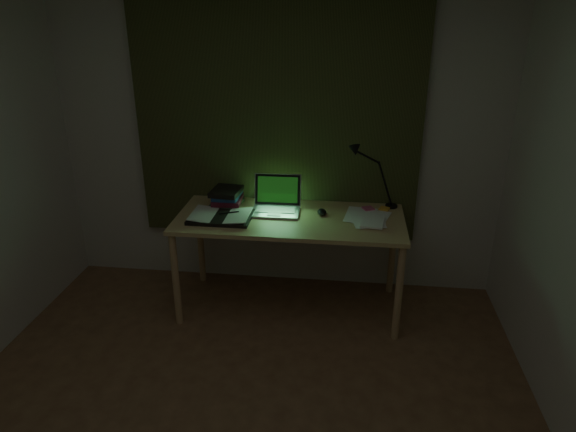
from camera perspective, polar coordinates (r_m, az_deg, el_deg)
name	(u,v)px	position (r m, az deg, el deg)	size (l,w,h in m)	color
wall_back	(277,137)	(4.05, -1.19, 8.80)	(3.50, 0.00, 2.50)	beige
curtain	(276,112)	(3.97, -1.30, 11.47)	(2.20, 0.06, 2.00)	#303319
desk	(290,263)	(3.93, 0.21, -5.26)	(1.67, 0.73, 0.76)	#D9B274
laptop	(275,197)	(3.79, -1.43, 2.13)	(0.36, 0.40, 0.26)	silver
open_textbook	(221,216)	(3.76, -7.47, -0.01)	(0.45, 0.32, 0.04)	silver
book_stack	(227,197)	(3.99, -6.79, 2.11)	(0.21, 0.25, 0.14)	silver
loose_papers	(365,221)	(3.71, 8.55, -0.55)	(0.36, 0.38, 0.02)	white
mouse	(322,212)	(3.81, 3.79, 0.45)	(0.07, 0.10, 0.04)	black
sticky_yellow	(384,209)	(3.96, 10.65, 0.79)	(0.07, 0.07, 0.02)	yellow
sticky_pink	(368,209)	(3.94, 8.90, 0.81)	(0.08, 0.08, 0.02)	#D5527B
desk_lamp	(394,176)	(3.95, 11.67, 4.32)	(0.33, 0.26, 0.50)	black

